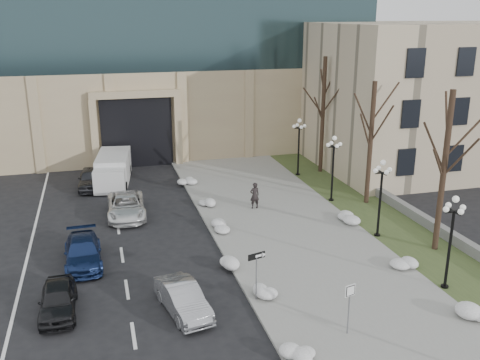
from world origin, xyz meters
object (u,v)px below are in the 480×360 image
at_px(car_b, 183,299).
at_px(lamppost_c, 333,160).
at_px(car_c, 83,252).
at_px(car_e, 91,178).
at_px(lamppost_d, 299,139).
at_px(pedestrian, 255,195).
at_px(car_a, 58,300).
at_px(keep_sign, 350,299).
at_px(lamppost_b, 381,188).
at_px(one_way_sign, 259,261).
at_px(box_truck, 113,170).
at_px(lamppost_a, 452,230).
at_px(car_d, 126,206).

xyz_separation_m(car_b, lamppost_c, (12.51, 11.74, 2.40)).
xyz_separation_m(car_c, car_e, (0.49, 13.28, 0.08)).
bearing_deg(lamppost_d, pedestrian, -130.70).
bearing_deg(car_c, car_a, -103.89).
distance_m(car_a, keep_sign, 12.63).
bearing_deg(car_e, lamppost_b, -38.08).
xyz_separation_m(car_c, one_way_sign, (7.83, -6.19, 1.37)).
bearing_deg(box_truck, car_b, -76.35).
xyz_separation_m(lamppost_a, lamppost_b, (0.00, 6.50, 0.00)).
height_order(car_e, lamppost_a, lamppost_a).
bearing_deg(one_way_sign, lamppost_c, 36.96).
height_order(car_b, pedestrian, pedestrian).
height_order(lamppost_b, lamppost_c, same).
bearing_deg(car_c, car_d, 65.88).
xyz_separation_m(car_d, one_way_sign, (5.15, -12.68, 1.33)).
bearing_deg(lamppost_c, car_e, 154.68).
relative_size(car_c, pedestrian, 2.56).
bearing_deg(keep_sign, car_e, 99.10).
bearing_deg(car_c, lamppost_a, -25.60).
height_order(box_truck, lamppost_d, lamppost_d).
bearing_deg(lamppost_c, pedestrian, -178.77).
bearing_deg(lamppost_a, one_way_sign, 172.05).
relative_size(car_d, keep_sign, 2.20).
height_order(box_truck, one_way_sign, one_way_sign).
height_order(car_e, pedestrian, pedestrian).
bearing_deg(lamppost_c, lamppost_b, -90.00).
distance_m(car_b, box_truck, 20.54).
distance_m(lamppost_b, lamppost_c, 6.50).
xyz_separation_m(lamppost_a, lamppost_c, (0.00, 13.00, 0.00)).
relative_size(car_b, pedestrian, 2.24).
relative_size(car_d, lamppost_d, 1.08).
bearing_deg(lamppost_d, lamppost_b, -90.00).
distance_m(car_d, lamppost_a, 19.99).
bearing_deg(one_way_sign, car_d, 96.48).
bearing_deg(car_d, lamppost_a, -42.54).
xyz_separation_m(car_a, lamppost_b, (17.85, 3.84, 2.42)).
distance_m(car_b, car_c, 7.54).
height_order(pedestrian, lamppost_d, lamppost_d).
bearing_deg(lamppost_a, car_b, 174.26).
bearing_deg(car_e, keep_sign, -63.51).
bearing_deg(lamppost_b, lamppost_d, 90.00).
distance_m(keep_sign, lamppost_b, 10.94).
bearing_deg(keep_sign, lamppost_d, 59.54).
relative_size(car_e, lamppost_c, 0.93).
bearing_deg(car_d, pedestrian, -5.11).
xyz_separation_m(car_b, lamppost_a, (12.51, -1.26, 2.40)).
bearing_deg(lamppost_c, one_way_sign, -127.41).
height_order(keep_sign, lamppost_b, lamppost_b).
height_order(car_e, box_truck, box_truck).
bearing_deg(lamppost_a, car_a, 171.53).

